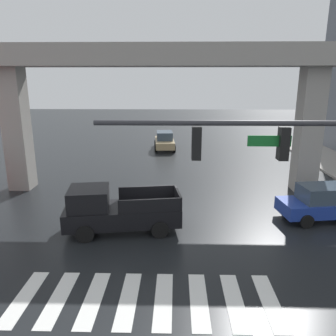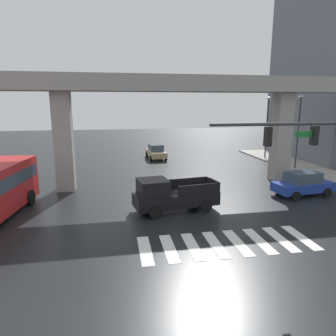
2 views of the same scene
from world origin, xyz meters
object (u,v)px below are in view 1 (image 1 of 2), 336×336
Objects in this scene: pickup_truck at (116,210)px; traffic_signal_mast at (326,164)px; sedan_tan at (165,141)px; street_lamp_far_north at (311,104)px; sedan_blue at (324,203)px.

traffic_signal_mast is (6.53, -5.33, 3.57)m from pickup_truck.
sedan_tan is 13.57m from street_lamp_far_north.
traffic_signal_mast reaches higher than sedan_tan.
traffic_signal_mast is (-3.36, -6.90, 3.71)m from sedan_blue.
sedan_tan is at bearing 169.68° from street_lamp_far_north.
pickup_truck is 18.09m from sedan_tan.
traffic_signal_mast is at bearing -77.91° from sedan_tan.
traffic_signal_mast is at bearing -39.22° from pickup_truck.
sedan_tan is 0.51× the size of traffic_signal_mast.
pickup_truck is 0.74× the size of street_lamp_far_north.
pickup_truck reaches higher than sedan_blue.
sedan_tan and sedan_blue have the same top height.
traffic_signal_mast reaches higher than sedan_blue.
sedan_tan is 0.98× the size of sedan_blue.
pickup_truck is 21.57m from street_lamp_far_north.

